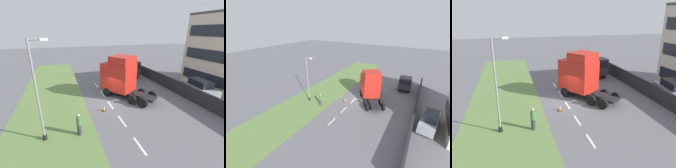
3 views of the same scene
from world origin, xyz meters
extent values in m
plane|color=slate|center=(0.00, 0.00, 0.00)|extent=(120.00, 120.00, 0.00)
cube|color=#607F42|center=(-6.00, 0.00, 0.01)|extent=(7.00, 44.00, 0.01)
cube|color=white|center=(0.00, -7.10, 0.00)|extent=(0.16, 1.80, 0.00)
cube|color=white|center=(0.00, -3.90, 0.00)|extent=(0.16, 1.80, 0.00)
cube|color=white|center=(0.00, -0.70, 0.00)|extent=(0.16, 1.80, 0.00)
cube|color=white|center=(0.00, 2.50, 0.00)|extent=(0.16, 1.80, 0.00)
cube|color=white|center=(0.00, 5.70, 0.00)|extent=(0.16, 1.80, 0.00)
cube|color=#232328|center=(9.00, 0.00, 0.80)|extent=(0.25, 24.00, 1.61)
cube|color=#1E232D|center=(12.46, -0.97, 1.88)|extent=(0.08, 6.72, 1.32)
cube|color=#1E232D|center=(12.46, -0.97, 4.70)|extent=(0.08, 6.72, 1.32)
cube|color=#1E232D|center=(12.46, -0.97, 7.52)|extent=(0.08, 6.72, 1.32)
cube|color=black|center=(2.59, 0.38, 0.67)|extent=(4.77, 6.24, 0.24)
cube|color=red|center=(1.78, 1.61, 2.36)|extent=(4.10, 4.41, 3.15)
cube|color=black|center=(0.77, 3.14, 1.67)|extent=(1.83, 1.23, 1.76)
cube|color=black|center=(0.77, 3.14, 3.05)|extent=(1.94, 1.30, 1.01)
cube|color=red|center=(2.08, 1.16, 4.38)|extent=(3.30, 3.28, 0.90)
sphere|color=orange|center=(1.77, 2.90, 4.90)|extent=(0.14, 0.14, 0.14)
cylinder|color=black|center=(3.40, -0.86, 0.85)|extent=(1.93, 1.93, 0.12)
cylinder|color=black|center=(0.36, 1.65, 0.52)|extent=(0.84, 1.04, 1.04)
cylinder|color=black|center=(2.30, 2.94, 0.52)|extent=(0.84, 1.04, 1.04)
cylinder|color=black|center=(2.25, -1.22, 0.52)|extent=(0.84, 1.04, 1.04)
cylinder|color=black|center=(4.20, 0.06, 0.52)|extent=(0.84, 1.04, 1.04)
cylinder|color=black|center=(2.97, -2.32, 0.52)|extent=(0.84, 1.04, 1.04)
cylinder|color=black|center=(4.92, -1.03, 0.52)|extent=(0.84, 1.04, 1.04)
cube|color=#333338|center=(6.47, 7.27, 1.67)|extent=(2.19, 2.08, 2.17)
cube|color=black|center=(6.56, 6.30, 2.10)|extent=(1.79, 0.19, 0.78)
cube|color=#4C4742|center=(6.24, 10.00, 0.49)|extent=(2.33, 3.72, 0.18)
cube|color=#4C4742|center=(6.39, 8.28, 1.34)|extent=(2.03, 0.27, 1.52)
cylinder|color=black|center=(7.41, 7.35, 0.40)|extent=(0.31, 0.82, 0.80)
cylinder|color=black|center=(5.54, 7.19, 0.40)|extent=(0.31, 0.82, 0.80)
cylinder|color=black|center=(7.13, 10.63, 0.40)|extent=(0.31, 0.82, 0.80)
cylinder|color=black|center=(5.26, 10.47, 0.40)|extent=(0.31, 0.82, 0.80)
cube|color=#9EA3A8|center=(10.74, -1.99, 0.83)|extent=(2.39, 4.80, 1.11)
cube|color=black|center=(10.72, -2.10, 1.75)|extent=(1.83, 2.71, 0.74)
cylinder|color=black|center=(10.13, -0.40, 0.32)|extent=(0.29, 0.66, 0.64)
cylinder|color=black|center=(11.77, -0.63, 0.32)|extent=(0.29, 0.66, 0.64)
cylinder|color=black|center=(9.71, -3.35, 0.32)|extent=(0.29, 0.66, 0.64)
cylinder|color=black|center=(11.34, -3.59, 0.32)|extent=(0.29, 0.66, 0.64)
cylinder|color=black|center=(-6.26, -4.23, 0.20)|extent=(0.31, 0.31, 0.40)
cylinder|color=gray|center=(-6.26, -4.23, 3.59)|extent=(0.14, 0.14, 7.17)
cylinder|color=gray|center=(-5.81, -4.23, 7.07)|extent=(0.90, 0.10, 0.10)
cube|color=silver|center=(-5.36, -4.23, 7.07)|extent=(0.44, 0.20, 0.16)
cylinder|color=#333338|center=(-3.77, -4.50, 0.44)|extent=(0.34, 0.34, 0.88)
cylinder|color=#3F723F|center=(-3.77, -4.50, 1.22)|extent=(0.39, 0.39, 0.69)
sphere|color=tan|center=(-3.77, -4.50, 1.69)|extent=(0.24, 0.24, 0.24)
cube|color=black|center=(-1.03, -1.69, 0.01)|extent=(0.36, 0.36, 0.03)
cone|color=orange|center=(-1.03, -1.69, 0.31)|extent=(0.28, 0.28, 0.55)
cylinder|color=white|center=(-1.03, -1.69, 0.33)|extent=(0.17, 0.17, 0.07)
camera|label=1|loc=(-4.57, -14.31, 7.61)|focal=24.00mm
camera|label=2|loc=(8.89, -20.38, 12.12)|focal=24.00mm
camera|label=3|loc=(-5.12, -19.69, 8.76)|focal=35.00mm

